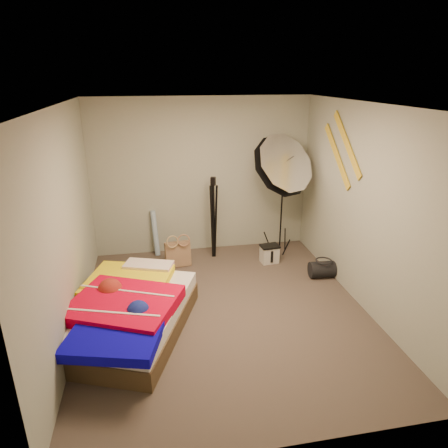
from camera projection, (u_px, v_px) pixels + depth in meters
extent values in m
plane|color=brown|center=(225.00, 312.00, 5.02)|extent=(4.00, 4.00, 0.00)
plane|color=silver|center=(225.00, 105.00, 4.14)|extent=(4.00, 4.00, 0.00)
plane|color=#969C8C|center=(202.00, 177.00, 6.42)|extent=(3.50, 0.00, 3.50)
plane|color=#969C8C|center=(280.00, 315.00, 2.74)|extent=(3.50, 0.00, 3.50)
plane|color=#969C8C|center=(65.00, 228.00, 4.28)|extent=(0.00, 4.00, 4.00)
plane|color=#969C8C|center=(365.00, 209.00, 4.88)|extent=(0.00, 4.00, 4.00)
cube|color=#9C7959|center=(178.00, 254.00, 6.16)|extent=(0.41, 0.22, 0.40)
cylinder|color=#4E85B4|center=(155.00, 233.00, 6.50)|extent=(0.14, 0.23, 0.75)
cube|color=beige|center=(269.00, 254.00, 6.30)|extent=(0.28, 0.22, 0.27)
cylinder|color=black|center=(323.00, 269.00, 5.84)|extent=(0.41, 0.26, 0.24)
cube|color=gold|center=(347.00, 144.00, 5.18)|extent=(0.02, 0.91, 0.78)
cube|color=gold|center=(337.00, 156.00, 5.48)|extent=(0.02, 0.91, 0.78)
cube|color=#4E3B25|center=(128.00, 323.00, 4.60)|extent=(1.77, 2.07, 0.23)
cube|color=silver|center=(126.00, 309.00, 4.53)|extent=(1.73, 2.03, 0.16)
cube|color=yellow|center=(129.00, 282.00, 4.87)|extent=(1.17, 1.09, 0.12)
cube|color=red|center=(124.00, 305.00, 4.35)|extent=(1.38, 1.30, 0.14)
cube|color=#0A04C3|center=(115.00, 338.00, 3.86)|extent=(1.03, 0.90, 0.10)
cube|color=#E9A8C4|center=(149.00, 268.00, 5.16)|extent=(0.67, 0.47, 0.12)
cylinder|color=black|center=(282.00, 207.00, 6.41)|extent=(0.03, 0.03, 1.60)
cube|color=black|center=(284.00, 161.00, 6.15)|extent=(0.07, 0.07, 0.10)
cone|color=white|center=(281.00, 167.00, 5.98)|extent=(1.07, 1.03, 1.18)
cylinder|color=black|center=(214.00, 222.00, 6.33)|extent=(0.05, 0.05, 1.20)
cube|color=black|center=(213.00, 181.00, 6.10)|extent=(0.09, 0.09, 0.12)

